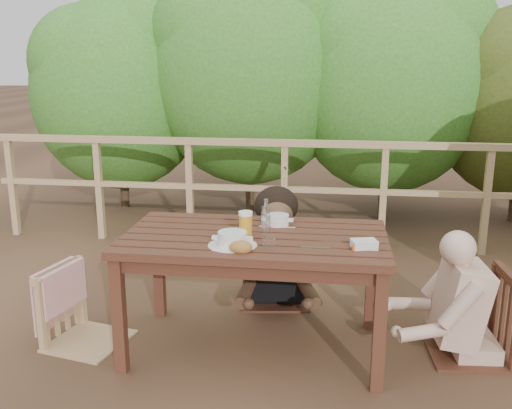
# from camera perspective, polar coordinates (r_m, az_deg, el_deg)

# --- Properties ---
(ground) EXTENTS (60.00, 60.00, 0.00)m
(ground) POSITION_cam_1_polar(r_m,az_deg,el_deg) (3.70, -0.11, -13.83)
(ground) COLOR brown
(ground) RESTS_ON ground
(table) EXTENTS (1.54, 0.87, 0.71)m
(table) POSITION_cam_1_polar(r_m,az_deg,el_deg) (3.54, -0.11, -8.74)
(table) COLOR #412116
(table) RESTS_ON ground
(chair_left) EXTENTS (0.54, 0.54, 0.90)m
(chair_left) POSITION_cam_1_polar(r_m,az_deg,el_deg) (3.72, -16.51, -6.63)
(chair_left) COLOR tan
(chair_left) RESTS_ON ground
(chair_far) EXTENTS (0.56, 0.56, 0.99)m
(chair_far) POSITION_cam_1_polar(r_m,az_deg,el_deg) (4.18, 1.86, -3.08)
(chair_far) COLOR #412116
(chair_far) RESTS_ON ground
(chair_right) EXTENTS (0.52, 0.52, 0.97)m
(chair_right) POSITION_cam_1_polar(r_m,az_deg,el_deg) (3.66, 20.59, -6.78)
(chair_right) COLOR #412116
(chair_right) RESTS_ON ground
(woman) EXTENTS (0.63, 0.74, 1.35)m
(woman) POSITION_cam_1_polar(r_m,az_deg,el_deg) (4.15, 1.91, -0.61)
(woman) COLOR black
(woman) RESTS_ON ground
(diner_right) EXTENTS (0.67, 0.56, 1.27)m
(diner_right) POSITION_cam_1_polar(r_m,az_deg,el_deg) (3.62, 21.27, -4.56)
(diner_right) COLOR #CFA48D
(diner_right) RESTS_ON ground
(railing) EXTENTS (5.60, 0.10, 1.01)m
(railing) POSITION_cam_1_polar(r_m,az_deg,el_deg) (5.39, 2.80, 1.05)
(railing) COLOR tan
(railing) RESTS_ON ground
(hedge_row) EXTENTS (6.60, 1.60, 3.80)m
(hedge_row) POSITION_cam_1_polar(r_m,az_deg,el_deg) (6.43, 7.63, 15.64)
(hedge_row) COLOR #376F24
(hedge_row) RESTS_ON ground
(soup_near) EXTENTS (0.27, 0.27, 0.09)m
(soup_near) POSITION_cam_1_polar(r_m,az_deg,el_deg) (3.23, -2.33, -3.47)
(soup_near) COLOR white
(soup_near) RESTS_ON table
(soup_far) EXTENTS (0.24, 0.24, 0.08)m
(soup_far) POSITION_cam_1_polar(r_m,az_deg,el_deg) (3.61, 2.12, -1.62)
(soup_far) COLOR silver
(soup_far) RESTS_ON table
(bread_roll) EXTENTS (0.13, 0.10, 0.07)m
(bread_roll) POSITION_cam_1_polar(r_m,az_deg,el_deg) (3.13, -1.48, -4.23)
(bread_roll) COLOR #96562D
(bread_roll) RESTS_ON table
(beer_glass) EXTENTS (0.08, 0.08, 0.16)m
(beer_glass) POSITION_cam_1_polar(r_m,az_deg,el_deg) (3.39, -1.03, -1.99)
(beer_glass) COLOR gold
(beer_glass) RESTS_ON table
(bottle) EXTENTS (0.05, 0.05, 0.22)m
(bottle) POSITION_cam_1_polar(r_m,az_deg,el_deg) (3.42, 1.00, -1.28)
(bottle) COLOR silver
(bottle) RESTS_ON table
(tumbler) EXTENTS (0.07, 0.07, 0.08)m
(tumbler) POSITION_cam_1_polar(r_m,az_deg,el_deg) (3.18, 1.27, -3.82)
(tumbler) COLOR white
(tumbler) RESTS_ON table
(butter_tub) EXTENTS (0.16, 0.13, 0.06)m
(butter_tub) POSITION_cam_1_polar(r_m,az_deg,el_deg) (3.24, 10.55, -3.95)
(butter_tub) COLOR white
(butter_tub) RESTS_ON table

